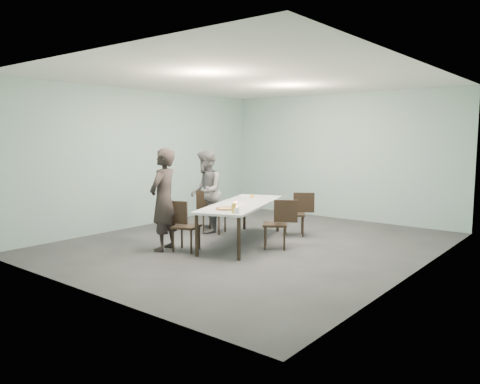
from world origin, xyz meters
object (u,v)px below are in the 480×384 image
Objects in this scene: diner_near at (164,200)px; pizza at (225,209)px; diner_far at (206,191)px; beer_glass at (234,208)px; chair_near_left at (182,222)px; table at (242,206)px; chair_far_right at (298,211)px; chair_near_right at (279,220)px; amber_tumbler at (252,196)px; chair_far_left at (211,209)px; tealight at (236,203)px; water_tumbler at (237,211)px; side_plate at (241,207)px.

pizza is (0.99, 0.49, -0.12)m from diner_near.
diner_far is 2.16m from beer_glass.
chair_near_left is at bearing -13.54° from diner_far.
chair_far_right is at bearing 68.11° from table.
chair_near_left is 5.80× the size of beer_glass.
table is 1.54× the size of diner_near.
amber_tumbler is (-1.07, 0.61, 0.29)m from chair_near_right.
table is at bearing 49.66° from chair_near_left.
diner_near reaches higher than amber_tumbler.
amber_tumbler is (0.79, 0.37, 0.29)m from chair_far_left.
amber_tumbler is (0.42, 1.98, -0.10)m from diner_near.
chair_near_left is 1.84m from amber_tumbler.
chair_far_right is 2.56× the size of pizza.
diner_near is (-0.27, -0.17, 0.39)m from chair_near_left.
chair_far_left reaches higher than pizza.
table is 49.13× the size of tealight.
table is 1.61× the size of diner_far.
diner_near is at bearing -166.89° from water_tumbler.
side_plate is (0.31, -0.42, 0.06)m from table.
amber_tumbler is at bearing 65.54° from chair_near_left.
chair_far_right reaches higher than pizza.
chair_near_left is at bearing 104.24° from diner_near.
tealight is at bearing -15.42° from chair_near_right.
side_plate is 3.21× the size of tealight.
side_plate is (-0.49, -0.48, 0.25)m from chair_near_right.
chair_far_left is 1.70m from diner_near.
water_tumbler is at bearing -55.17° from chair_far_left.
diner_near is (-1.50, -1.38, 0.39)m from chair_near_right.
diner_near is at bearing -138.61° from side_plate.
diner_near is 1.42m from water_tumbler.
side_plate is 0.60m from beer_glass.
beer_glass reaches higher than tealight.
side_plate is 1.24m from amber_tumbler.
amber_tumbler is at bearing 71.62° from diner_far.
water_tumbler is 1.04m from tealight.
pizza is at bearing 4.42° from chair_near_left.
diner_far is at bearing -39.86° from chair_near_right.
table is at bearing 34.75° from diner_far.
pizza is (0.28, -0.82, 0.08)m from table.
table is 1.50m from diner_near.
tealight is at bearing 130.01° from diner_near.
chair_far_right is at bearing 71.08° from tealight.
tealight is at bearing 26.65° from diner_far.
table is at bearing 109.20° from pizza.
tealight reaches higher than table.
chair_near_right reaches higher than tealight.
chair_far_right is at bearing 83.90° from side_plate.
chair_near_right is 10.88× the size of amber_tumbler.
amber_tumbler is (0.91, 0.38, -0.06)m from diner_far.
water_tumbler is (0.19, -2.19, 0.29)m from chair_far_right.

